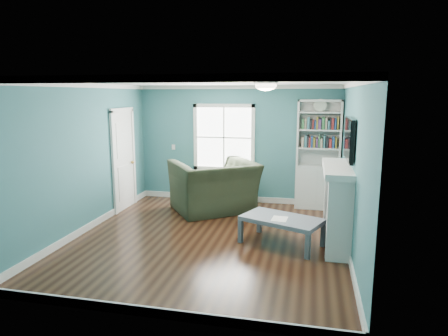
# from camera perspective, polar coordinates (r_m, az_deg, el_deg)

# --- Properties ---
(floor) EXTENTS (5.00, 5.00, 0.00)m
(floor) POSITION_cam_1_polar(r_m,az_deg,el_deg) (6.87, -2.09, -10.03)
(floor) COLOR black
(floor) RESTS_ON ground
(room_walls) EXTENTS (5.00, 5.00, 5.00)m
(room_walls) POSITION_cam_1_polar(r_m,az_deg,el_deg) (6.49, -2.19, 3.17)
(room_walls) COLOR #357376
(room_walls) RESTS_ON ground
(trim) EXTENTS (4.50, 5.00, 2.60)m
(trim) POSITION_cam_1_polar(r_m,az_deg,el_deg) (6.54, -2.17, 0.17)
(trim) COLOR white
(trim) RESTS_ON ground
(window) EXTENTS (1.40, 0.06, 1.50)m
(window) POSITION_cam_1_polar(r_m,az_deg,el_deg) (8.97, -0.01, 4.37)
(window) COLOR white
(window) RESTS_ON room_walls
(bookshelf) EXTENTS (0.90, 0.35, 2.31)m
(bookshelf) POSITION_cam_1_polar(r_m,az_deg,el_deg) (8.66, 13.22, 0.34)
(bookshelf) COLOR silver
(bookshelf) RESTS_ON ground
(fireplace) EXTENTS (0.44, 1.58, 1.30)m
(fireplace) POSITION_cam_1_polar(r_m,az_deg,el_deg) (6.68, 15.93, -5.31)
(fireplace) COLOR black
(fireplace) RESTS_ON ground
(tv) EXTENTS (0.06, 1.10, 0.65)m
(tv) POSITION_cam_1_polar(r_m,az_deg,el_deg) (6.49, 17.48, 3.96)
(tv) COLOR black
(tv) RESTS_ON fireplace
(door) EXTENTS (0.12, 0.98, 2.17)m
(door) POSITION_cam_1_polar(r_m,az_deg,el_deg) (8.65, -14.15, 1.30)
(door) COLOR silver
(door) RESTS_ON ground
(ceiling_fixture) EXTENTS (0.38, 0.38, 0.15)m
(ceiling_fixture) POSITION_cam_1_polar(r_m,az_deg,el_deg) (6.37, 6.01, 11.70)
(ceiling_fixture) COLOR white
(ceiling_fixture) RESTS_ON room_walls
(light_switch) EXTENTS (0.08, 0.01, 0.12)m
(light_switch) POSITION_cam_1_polar(r_m,az_deg,el_deg) (9.34, -7.23, 2.98)
(light_switch) COLOR white
(light_switch) RESTS_ON room_walls
(recliner) EXTENTS (1.91, 1.79, 1.40)m
(recliner) POSITION_cam_1_polar(r_m,az_deg,el_deg) (8.24, -1.44, -1.46)
(recliner) COLOR black
(recliner) RESTS_ON ground
(coffee_table) EXTENTS (1.41, 1.10, 0.45)m
(coffee_table) POSITION_cam_1_polar(r_m,az_deg,el_deg) (6.56, 8.24, -7.51)
(coffee_table) COLOR #4D545C
(coffee_table) RESTS_ON ground
(paper_sheet) EXTENTS (0.26, 0.32, 0.00)m
(paper_sheet) POSITION_cam_1_polar(r_m,az_deg,el_deg) (6.46, 7.94, -7.21)
(paper_sheet) COLOR white
(paper_sheet) RESTS_ON coffee_table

